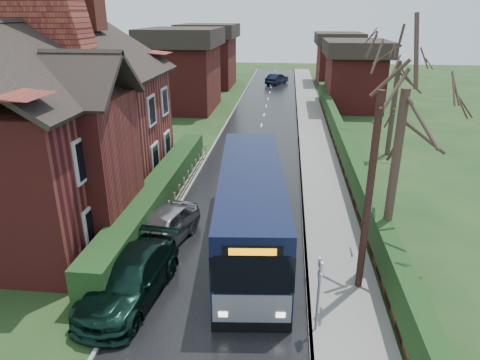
# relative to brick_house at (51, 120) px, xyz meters

# --- Properties ---
(ground) EXTENTS (140.00, 140.00, 0.00)m
(ground) POSITION_rel_brick_house_xyz_m (8.73, -4.78, -4.38)
(ground) COLOR #344E21
(ground) RESTS_ON ground
(road) EXTENTS (6.00, 100.00, 0.02)m
(road) POSITION_rel_brick_house_xyz_m (8.73, 5.22, -4.37)
(road) COLOR black
(road) RESTS_ON ground
(pavement) EXTENTS (2.50, 100.00, 0.14)m
(pavement) POSITION_rel_brick_house_xyz_m (12.98, 5.22, -4.31)
(pavement) COLOR slate
(pavement) RESTS_ON ground
(kerb_right) EXTENTS (0.12, 100.00, 0.14)m
(kerb_right) POSITION_rel_brick_house_xyz_m (11.78, 5.22, -4.31)
(kerb_right) COLOR gray
(kerb_right) RESTS_ON ground
(kerb_left) EXTENTS (0.12, 100.00, 0.10)m
(kerb_left) POSITION_rel_brick_house_xyz_m (5.68, 5.22, -4.33)
(kerb_left) COLOR gray
(kerb_left) RESTS_ON ground
(front_hedge) EXTENTS (1.20, 16.00, 1.60)m
(front_hedge) POSITION_rel_brick_house_xyz_m (4.83, 0.22, -3.58)
(front_hedge) COLOR black
(front_hedge) RESTS_ON ground
(picket_fence) EXTENTS (0.10, 16.00, 0.90)m
(picket_fence) POSITION_rel_brick_house_xyz_m (5.58, 0.22, -3.93)
(picket_fence) COLOR tan
(picket_fence) RESTS_ON ground
(right_wall_hedge) EXTENTS (0.60, 50.00, 1.80)m
(right_wall_hedge) POSITION_rel_brick_house_xyz_m (14.53, 5.22, -3.36)
(right_wall_hedge) COLOR maroon
(right_wall_hedge) RESTS_ON ground
(brick_house) EXTENTS (9.30, 14.60, 10.30)m
(brick_house) POSITION_rel_brick_house_xyz_m (0.00, 0.00, 0.00)
(brick_house) COLOR maroon
(brick_house) RESTS_ON ground
(bus) EXTENTS (3.42, 10.92, 3.26)m
(bus) POSITION_rel_brick_house_xyz_m (9.54, -2.69, -2.76)
(bus) COLOR black
(bus) RESTS_ON ground
(car_silver) EXTENTS (2.71, 4.63, 1.48)m
(car_silver) POSITION_rel_brick_house_xyz_m (5.93, -3.10, -3.64)
(car_silver) COLOR #B9BABF
(car_silver) RESTS_ON ground
(car_green) EXTENTS (2.62, 5.28, 1.47)m
(car_green) POSITION_rel_brick_house_xyz_m (5.83, -6.72, -3.64)
(car_green) COLOR black
(car_green) RESTS_ON ground
(car_distant) EXTENTS (3.08, 4.44, 1.39)m
(car_distant) POSITION_rel_brick_house_xyz_m (9.37, 39.62, -3.68)
(car_distant) COLOR black
(car_distant) RESTS_ON ground
(bus_stop_sign) EXTENTS (0.13, 0.39, 2.57)m
(bus_stop_sign) POSITION_rel_brick_house_xyz_m (11.93, -7.78, -2.68)
(bus_stop_sign) COLOR slate
(bus_stop_sign) RESTS_ON ground
(telegraph_pole) EXTENTS (0.24, 0.89, 6.90)m
(telegraph_pole) POSITION_rel_brick_house_xyz_m (13.53, -5.38, -0.88)
(telegraph_pole) COLOR black
(telegraph_pole) RESTS_ON ground
(tree_right_near) EXTENTS (4.40, 4.40, 9.50)m
(tree_right_near) POSITION_rel_brick_house_xyz_m (14.73, -3.41, 2.72)
(tree_right_near) COLOR #3E2D25
(tree_right_near) RESTS_ON ground
(tree_right_far) EXTENTS (4.55, 4.55, 8.80)m
(tree_right_far) POSITION_rel_brick_house_xyz_m (17.73, 10.32, 2.20)
(tree_right_far) COLOR #362720
(tree_right_far) RESTS_ON ground
(tree_house_side) EXTENTS (4.67, 4.67, 10.62)m
(tree_house_side) POSITION_rel_brick_house_xyz_m (-4.29, 7.18, 3.56)
(tree_house_side) COLOR #3E2E24
(tree_house_side) RESTS_ON ground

